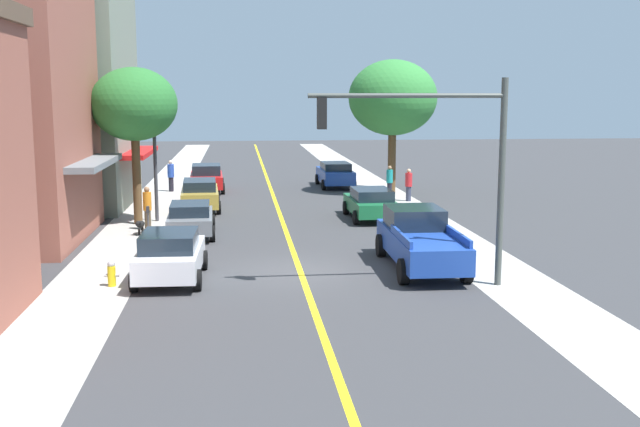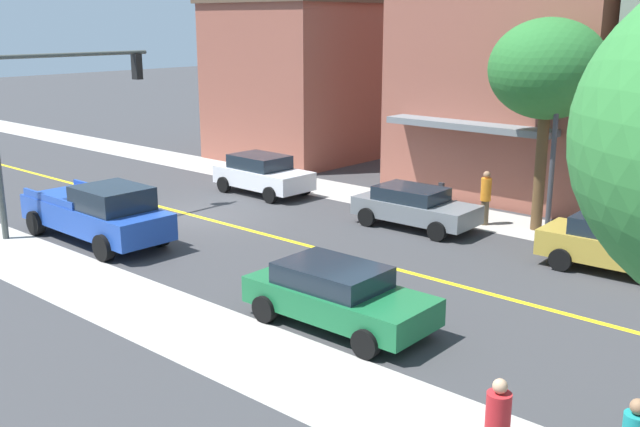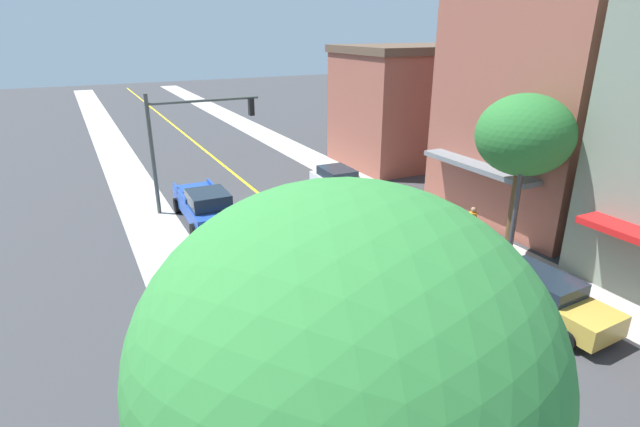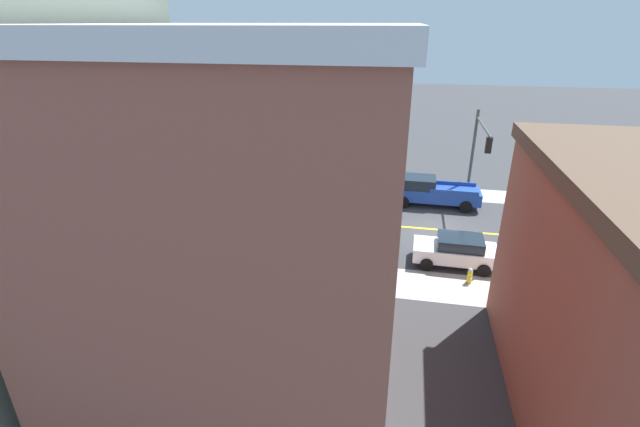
% 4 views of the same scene
% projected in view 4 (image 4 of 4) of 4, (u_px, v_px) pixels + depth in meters
% --- Properties ---
extents(ground_plane, '(140.00, 140.00, 0.00)m').
position_uv_depth(ground_plane, '(435.00, 229.00, 26.72)').
color(ground_plane, '#38383A').
extents(sidewalk_left, '(2.65, 126.00, 0.01)m').
position_uv_depth(sidewalk_left, '(440.00, 287.00, 20.91)').
color(sidewalk_left, '#ADA8A0').
rests_on(sidewalk_left, ground).
extents(sidewalk_right, '(2.65, 126.00, 0.01)m').
position_uv_depth(sidewalk_right, '(431.00, 192.00, 32.52)').
color(sidewalk_right, '#ADA8A0').
rests_on(sidewalk_right, ground).
extents(road_centerline_stripe, '(0.20, 126.00, 0.00)m').
position_uv_depth(road_centerline_stripe, '(435.00, 229.00, 26.72)').
color(road_centerline_stripe, yellow).
rests_on(road_centerline_stripe, ground).
extents(pale_office_building, '(11.84, 8.99, 11.43)m').
position_uv_depth(pale_office_building, '(254.00, 227.00, 13.53)').
color(pale_office_building, '#935142').
rests_on(pale_office_building, ground).
extents(street_tree_left_near, '(5.08, 5.08, 7.68)m').
position_uv_depth(street_tree_left_near, '(184.00, 106.00, 34.09)').
color(street_tree_left_near, brown).
rests_on(street_tree_left_near, ground).
extents(street_tree_right_corner, '(3.76, 3.76, 6.89)m').
position_uv_depth(street_tree_right_corner, '(234.00, 168.00, 20.57)').
color(street_tree_right_corner, brown).
rests_on(street_tree_right_corner, ground).
extents(fire_hydrant, '(0.44, 0.24, 0.79)m').
position_uv_depth(fire_hydrant, '(470.00, 276.00, 21.09)').
color(fire_hydrant, yellow).
rests_on(fire_hydrant, ground).
extents(parking_meter, '(0.12, 0.18, 1.26)m').
position_uv_depth(parking_meter, '(307.00, 250.00, 22.49)').
color(parking_meter, '#4C4C51').
rests_on(parking_meter, ground).
extents(traffic_light_mast, '(5.88, 0.32, 6.21)m').
position_uv_depth(traffic_light_mast, '(478.00, 147.00, 28.20)').
color(traffic_light_mast, '#474C47').
rests_on(traffic_light_mast, ground).
extents(street_lamp, '(0.70, 0.36, 5.88)m').
position_uv_depth(street_lamp, '(228.00, 193.00, 22.00)').
color(street_lamp, '#38383D').
rests_on(street_lamp, ground).
extents(red_sedan_left_curb, '(2.20, 4.38, 1.62)m').
position_uv_depth(red_sedan_left_curb, '(79.00, 215.00, 26.61)').
color(red_sedan_left_curb, red).
rests_on(red_sedan_left_curb, ground).
extents(white_sedan_left_curb, '(2.15, 4.19, 1.56)m').
position_uv_depth(white_sedan_left_curb, '(456.00, 250.00, 22.56)').
color(white_sedan_left_curb, silver).
rests_on(white_sedan_left_curb, ground).
extents(blue_sedan_right_curb, '(2.15, 4.61, 1.54)m').
position_uv_depth(blue_sedan_right_curb, '(133.00, 173.00, 33.95)').
color(blue_sedan_right_curb, '#1E429E').
rests_on(blue_sedan_right_curb, ground).
extents(grey_sedan_left_curb, '(2.07, 4.21, 1.38)m').
position_uv_depth(grey_sedan_left_curb, '(313.00, 237.00, 24.06)').
color(grey_sedan_left_curb, slate).
rests_on(grey_sedan_left_curb, ground).
extents(gold_sedan_left_curb, '(2.15, 4.81, 1.53)m').
position_uv_depth(gold_sedan_left_curb, '(192.00, 225.00, 25.31)').
color(gold_sedan_left_curb, '#B29338').
rests_on(gold_sedan_left_curb, ground).
extents(green_sedan_right_curb, '(2.15, 4.46, 1.43)m').
position_uv_depth(green_sedan_right_curb, '(290.00, 184.00, 31.89)').
color(green_sedan_right_curb, '#196638').
rests_on(green_sedan_right_curb, ground).
extents(blue_pickup_truck, '(2.32, 5.97, 1.90)m').
position_uv_depth(blue_pickup_truck, '(431.00, 192.00, 29.98)').
color(blue_pickup_truck, '#1E429E').
rests_on(blue_pickup_truck, ground).
extents(pedestrian_red_shirt, '(0.37, 0.37, 1.75)m').
position_uv_depth(pedestrian_red_shirt, '(231.00, 165.00, 35.57)').
color(pedestrian_red_shirt, '#33384C').
rests_on(pedestrian_red_shirt, ground).
extents(pedestrian_teal_shirt, '(0.35, 0.35, 1.77)m').
position_uv_depth(pedestrian_teal_shirt, '(207.00, 166.00, 35.23)').
color(pedestrian_teal_shirt, black).
rests_on(pedestrian_teal_shirt, ground).
extents(pedestrian_blue_shirt, '(0.39, 0.39, 1.86)m').
position_uv_depth(pedestrian_blue_shirt, '(49.00, 227.00, 24.71)').
color(pedestrian_blue_shirt, black).
rests_on(pedestrian_blue_shirt, ground).
extents(pedestrian_orange_shirt, '(0.36, 0.36, 1.86)m').
position_uv_depth(pedestrian_orange_shirt, '(274.00, 247.00, 22.52)').
color(pedestrian_orange_shirt, brown).
rests_on(pedestrian_orange_shirt, ground).
extents(small_dog, '(0.38, 0.82, 0.61)m').
position_uv_depth(small_dog, '(293.00, 261.00, 22.41)').
color(small_dog, black).
rests_on(small_dog, ground).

